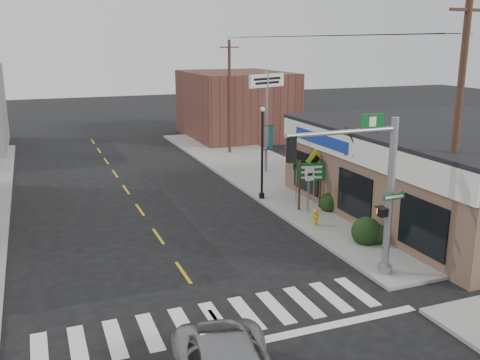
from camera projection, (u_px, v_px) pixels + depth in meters
name	position (u px, v px, depth m)	size (l,w,h in m)	color
ground	(220.00, 325.00, 15.75)	(140.00, 140.00, 0.00)	black
sidewalk_right	(293.00, 186.00, 30.63)	(6.00, 38.00, 0.13)	gray
center_line	(158.00, 236.00, 22.95)	(0.12, 56.00, 0.01)	gold
crosswalk	(215.00, 319.00, 16.11)	(11.00, 2.20, 0.01)	silver
thrift_store	(461.00, 172.00, 25.78)	(12.00, 14.00, 4.00)	brown
bldg_distant_right	(235.00, 105.00, 46.31)	(8.00, 10.00, 5.60)	brown
traffic_signal_pole	(374.00, 182.00, 17.98)	(4.51, 0.37, 5.72)	#92939A
guide_sign	(311.00, 177.00, 25.93)	(1.42, 0.13, 2.48)	#492E21
fire_hydrant	(315.00, 216.00, 23.86)	(0.24, 0.24, 0.75)	gold
ped_crossing_sign	(315.00, 167.00, 26.36)	(1.12, 0.08, 2.88)	gray
lamp_post	(263.00, 146.00, 27.43)	(0.62, 0.49, 4.79)	black
dance_center_sign	(267.00, 95.00, 32.83)	(2.99, 0.19, 6.35)	gray
bare_tree	(361.00, 134.00, 23.77)	(2.55, 2.55, 5.10)	black
shrub_front	(366.00, 232.00, 21.82)	(1.22, 1.22, 0.91)	#173315
shrub_back	(329.00, 203.00, 26.00)	(0.98, 0.98, 0.73)	black
utility_pole_near	(456.00, 129.00, 19.08)	(1.68, 0.25, 9.65)	#412E1B
utility_pole_far	(229.00, 96.00, 38.63)	(1.41, 0.21, 8.12)	#473320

